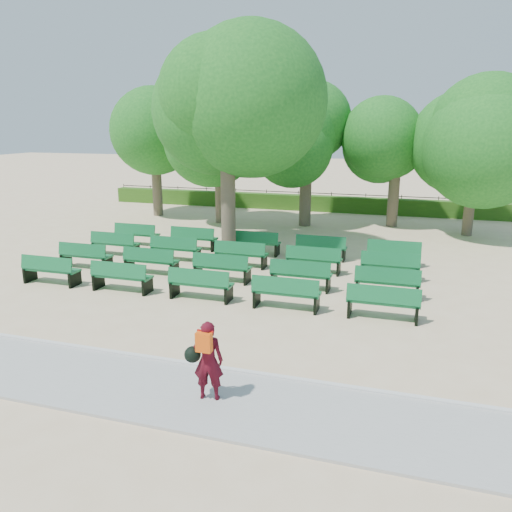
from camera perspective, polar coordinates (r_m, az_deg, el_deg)
The scene contains 9 objects.
ground at distance 16.79m, azimuth -2.44°, elevation -2.52°, with size 120.00×120.00×0.00m, color beige.
paving at distance 10.64m, azimuth -16.25°, elevation -13.75°, with size 30.00×2.20×0.06m, color #A6A7A2.
curb at distance 11.49m, azimuth -13.09°, elevation -11.17°, with size 30.00×0.12×0.10m, color silver.
hedge at distance 29.94m, azimuth 6.56°, elevation 6.02°, with size 26.00×0.70×0.90m, color #2D5A17.
fence at distance 30.40m, azimuth 6.68°, elevation 5.29°, with size 26.00×0.10×1.02m, color black, non-canonical shape.
tree_line at distance 26.15m, azimuth 4.89°, elevation 3.78°, with size 21.80×6.80×7.04m, color #216F20, non-canonical shape.
bench_array at distance 17.28m, azimuth -2.67°, elevation -1.67°, with size 1.94×0.75×1.20m.
tree_among at distance 18.78m, azimuth -3.33°, elevation 14.92°, with size 5.48×5.48×7.52m.
person at distance 9.35m, azimuth -5.65°, elevation -11.66°, with size 0.75×0.48×1.53m.
Camera 1 is at (5.39, -15.09, 5.02)m, focal length 35.00 mm.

